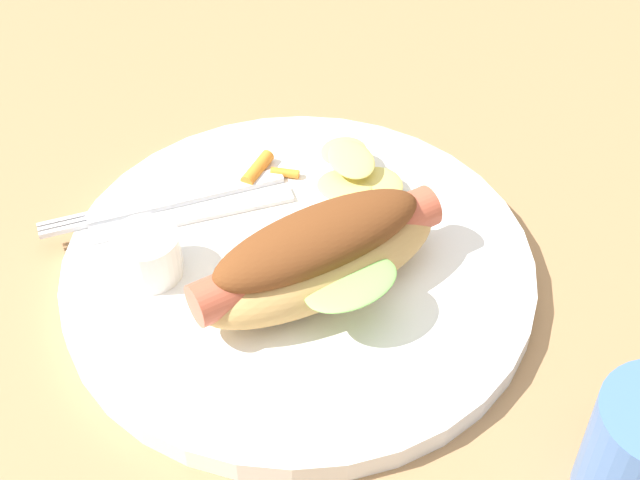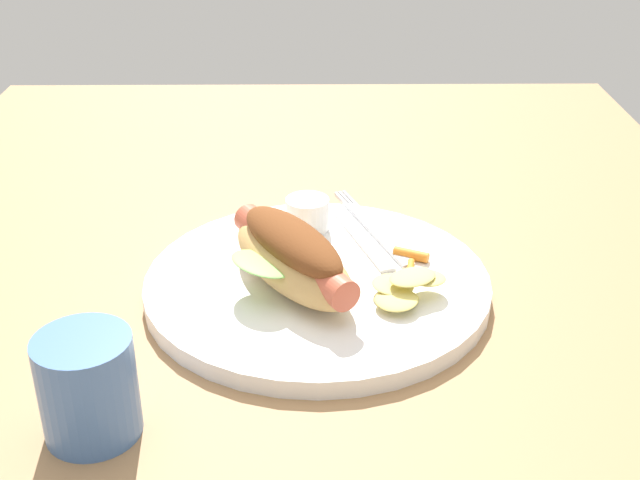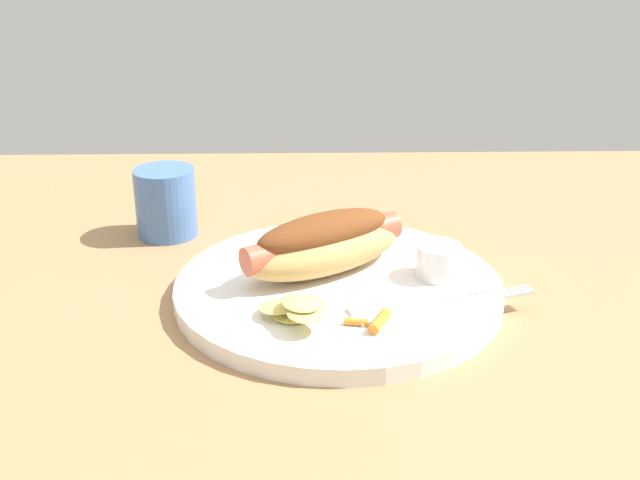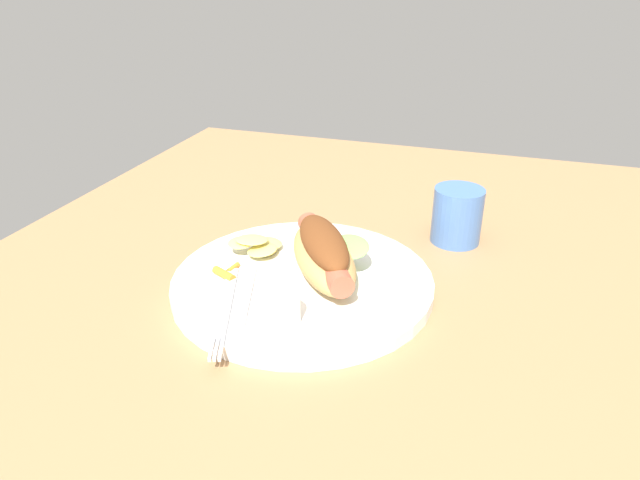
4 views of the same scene
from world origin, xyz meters
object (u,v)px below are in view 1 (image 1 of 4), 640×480
(plate, at_px, (299,271))
(fork, at_px, (168,201))
(knife, at_px, (193,214))
(chips_pile, at_px, (356,175))
(sauce_ramekin, at_px, (147,254))
(carrot_garnish, at_px, (262,170))
(hot_dog, at_px, (319,255))

(plate, relative_size, fork, 1.87)
(plate, distance_m, fork, 0.11)
(knife, bearing_deg, fork, -53.08)
(chips_pile, bearing_deg, fork, 7.92)
(chips_pile, bearing_deg, knife, 15.52)
(knife, bearing_deg, sauce_ramekin, 48.65)
(chips_pile, relative_size, carrot_garnish, 2.01)
(hot_dog, relative_size, knife, 1.25)
(plate, xyz_separation_m, knife, (0.07, -0.04, 0.01))
(plate, xyz_separation_m, chips_pile, (-0.04, -0.07, 0.02))
(hot_dog, relative_size, carrot_garnish, 4.78)
(carrot_garnish, bearing_deg, sauce_ramekin, 54.89)
(plate, height_order, chips_pile, chips_pile)
(hot_dog, height_order, chips_pile, hot_dog)
(knife, xyz_separation_m, carrot_garnish, (-0.04, -0.04, 0.00))
(sauce_ramekin, bearing_deg, hot_dog, 173.17)
(plate, xyz_separation_m, fork, (0.09, -0.05, 0.01))
(sauce_ramekin, height_order, fork, sauce_ramekin)
(knife, height_order, chips_pile, chips_pile)
(plate, relative_size, carrot_garnish, 8.40)
(plate, height_order, knife, knife)
(sauce_ramekin, distance_m, chips_pile, 0.15)
(plate, bearing_deg, hot_dog, 121.64)
(hot_dog, xyz_separation_m, knife, (0.08, -0.06, -0.03))
(carrot_garnish, bearing_deg, hot_dog, 110.94)
(plate, height_order, carrot_garnish, carrot_garnish)
(hot_dog, height_order, knife, hot_dog)
(fork, relative_size, knife, 1.18)
(chips_pile, bearing_deg, carrot_garnish, -10.91)
(sauce_ramekin, height_order, knife, sauce_ramekin)
(hot_dog, bearing_deg, plate, -89.86)
(fork, bearing_deg, hot_dog, 123.49)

